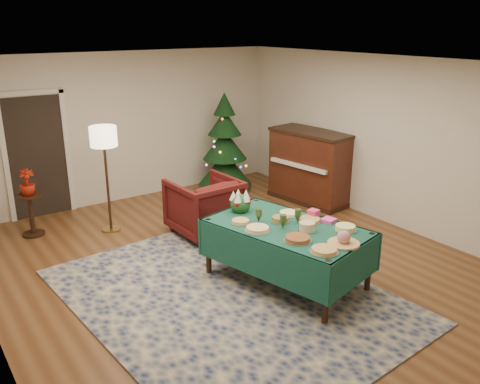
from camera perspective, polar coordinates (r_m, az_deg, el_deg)
room_shell at (r=6.54m, az=-0.73°, el=2.34°), size 7.00×7.00×7.00m
doorway at (r=9.13m, az=-21.83°, el=4.04°), size 1.08×0.04×2.16m
rug at (r=6.32m, az=-1.49°, el=-11.55°), size 3.50×4.42×0.02m
buffet_table at (r=6.39m, az=5.26°, el=-5.11°), size 1.60×2.21×0.77m
platter_0 at (r=5.68m, az=9.43°, el=-6.49°), size 0.33×0.33×0.05m
platter_1 at (r=5.90m, az=11.57°, el=-5.23°), size 0.38×0.38×0.17m
platter_2 at (r=6.30m, az=11.74°, el=-3.98°), size 0.28×0.28×0.06m
platter_3 at (r=5.92m, az=6.48°, el=-5.25°), size 0.33×0.33×0.05m
platter_4 at (r=6.21m, az=7.54°, el=-3.87°), size 0.22×0.22×0.11m
platter_5 at (r=6.50m, az=7.79°, el=-3.14°), size 0.31×0.31×0.04m
platter_6 at (r=6.15m, az=1.99°, el=-4.18°), size 0.32×0.32×0.05m
platter_7 at (r=6.43m, az=4.54°, el=-3.10°), size 0.24×0.24×0.07m
platter_8 at (r=6.68m, az=5.54°, el=-2.42°), size 0.29×0.29×0.04m
platter_9 at (r=6.39m, az=0.07°, el=-3.34°), size 0.26×0.26×0.04m
goblet_0 at (r=6.39m, az=2.12°, el=-2.61°), size 0.08×0.08×0.18m
goblet_1 at (r=6.41m, az=6.51°, el=-2.65°), size 0.08×0.08×0.18m
goblet_2 at (r=6.21m, az=4.86°, el=-3.31°), size 0.08×0.08×0.18m
napkin_stack at (r=6.53m, az=9.93°, el=-3.14°), size 0.19×0.19×0.04m
gift_box at (r=6.63m, az=8.24°, el=-2.42°), size 0.15×0.15×0.10m
centerpiece at (r=6.73m, az=0.03°, el=-1.12°), size 0.28×0.28×0.32m
armchair at (r=7.92m, az=-4.02°, el=-1.29°), size 1.00×0.94×0.99m
floor_lamp at (r=8.01m, az=-15.04°, el=5.34°), size 0.41×0.41×1.69m
side_table at (r=8.52m, az=-22.37°, el=-2.47°), size 0.37×0.37×0.67m
potted_plant at (r=8.38m, az=-22.75°, el=0.44°), size 0.23×0.40×0.23m
christmas_tree at (r=9.95m, az=-1.72°, el=5.10°), size 1.29×1.29×1.92m
piano at (r=9.40m, az=7.88°, el=2.77°), size 0.91×1.61×1.33m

